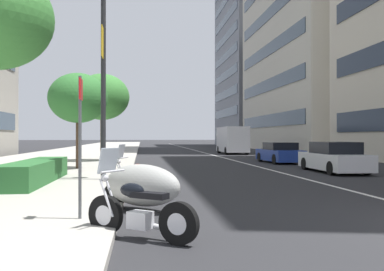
{
  "coord_description": "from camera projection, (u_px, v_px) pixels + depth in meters",
  "views": [
    {
      "loc": [
        -6.52,
        6.48,
        1.69
      ],
      "look_at": [
        17.9,
        3.46,
        1.75
      ],
      "focal_mm": 38.2,
      "sensor_mm": 36.0,
      "label": 1
    }
  ],
  "objects": [
    {
      "name": "motorcycle_by_sign_pole",
      "position": [
        138.0,
        212.0,
        6.72
      ],
      "size": [
        1.35,
        1.81,
        1.5
      ],
      "rotation": [
        0.0,
        0.0,
        0.95
      ],
      "color": "black",
      "rests_on": "ground"
    },
    {
      "name": "sidewalk_right_plaza",
      "position": [
        78.0,
        155.0,
        35.55
      ],
      "size": [
        160.0,
        10.22,
        0.15
      ],
      "primitive_type": "cube",
      "color": "#A39E93",
      "rests_on": "ground"
    },
    {
      "name": "street_tree_by_lamp_post",
      "position": [
        78.0,
        98.0,
        19.76
      ],
      "size": [
        2.84,
        2.84,
        4.62
      ],
      "color": "#473323",
      "rests_on": "sidewalk_right_plaza"
    },
    {
      "name": "street_tree_far_plaza",
      "position": [
        102.0,
        97.0,
        26.19
      ],
      "size": [
        3.48,
        3.48,
        5.57
      ],
      "color": "#473323",
      "rests_on": "sidewalk_right_plaza"
    },
    {
      "name": "office_tower_mid_left",
      "position": [
        279.0,
        60.0,
        76.83
      ],
      "size": [
        21.56,
        20.92,
        32.22
      ],
      "color": "slate",
      "rests_on": "ground"
    },
    {
      "name": "motorcycle_under_tarp",
      "position": [
        142.0,
        179.0,
        12.03
      ],
      "size": [
        0.88,
        2.06,
        1.46
      ],
      "rotation": [
        0.0,
        0.0,
        1.24
      ],
      "color": "black",
      "rests_on": "ground"
    },
    {
      "name": "clipped_hedge_bed",
      "position": [
        35.0,
        172.0,
        13.7
      ],
      "size": [
        5.73,
        1.1,
        0.73
      ],
      "primitive_type": "cube",
      "color": "#28602D",
      "rests_on": "sidewalk_right_plaza"
    },
    {
      "name": "parking_sign_by_curb",
      "position": [
        80.0,
        133.0,
        7.67
      ],
      "size": [
        0.32,
        0.06,
        2.68
      ],
      "color": "#47494C",
      "rests_on": "sidewalk_right_plaza"
    },
    {
      "name": "delivery_van_ahead",
      "position": [
        232.0,
        140.0,
        39.71
      ],
      "size": [
        5.47,
        2.2,
        2.62
      ],
      "rotation": [
        0.0,
        0.0,
        -0.0
      ],
      "color": "#B7B7BC",
      "rests_on": "ground"
    },
    {
      "name": "car_lead_in_lane",
      "position": [
        280.0,
        153.0,
        26.23
      ],
      "size": [
        4.31,
        2.02,
        1.32
      ],
      "rotation": [
        0.0,
        0.0,
        0.04
      ],
      "color": "navy",
      "rests_on": "ground"
    },
    {
      "name": "street_lamp_with_banners",
      "position": [
        114.0,
        40.0,
        14.8
      ],
      "size": [
        1.26,
        2.7,
        8.35
      ],
      "color": "#232326",
      "rests_on": "sidewalk_right_plaza"
    },
    {
      "name": "motorcycle_second_in_row",
      "position": [
        141.0,
        185.0,
        9.32
      ],
      "size": [
        1.93,
        2.11,
        1.06
      ],
      "rotation": [
        0.0,
        0.0,
        0.89
      ],
      "color": "#9E9E99",
      "rests_on": "ground"
    },
    {
      "name": "car_approaching_light",
      "position": [
        334.0,
        158.0,
        19.35
      ],
      "size": [
        4.71,
        1.93,
        1.44
      ],
      "rotation": [
        0.0,
        0.0,
        -0.03
      ],
      "color": "silver",
      "rests_on": "ground"
    },
    {
      "name": "lane_centre_stripe",
      "position": [
        205.0,
        153.0,
        41.99
      ],
      "size": [
        110.0,
        0.16,
        0.01
      ],
      "primitive_type": "cube",
      "color": "silver",
      "rests_on": "ground"
    }
  ]
}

